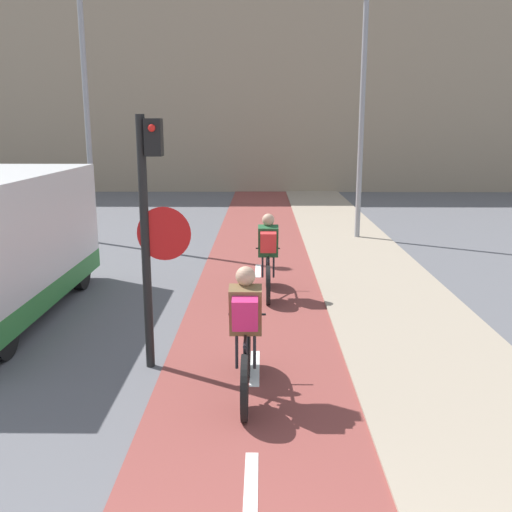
{
  "coord_description": "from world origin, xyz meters",
  "views": [
    {
      "loc": [
        0.09,
        -1.3,
        3.06
      ],
      "look_at": [
        0.0,
        6.78,
        1.2
      ],
      "focal_mm": 40.0,
      "sensor_mm": 36.0,
      "label": 1
    }
  ],
  "objects_px": {
    "street_lamp_far": "(85,77)",
    "street_lamp_sidewalk": "(363,89)",
    "cyclist_far": "(268,258)",
    "cyclist_near": "(246,338)",
    "traffic_light_pole": "(151,216)"
  },
  "relations": [
    {
      "from": "cyclist_far",
      "to": "street_lamp_sidewalk",
      "type": "bearing_deg",
      "value": 65.48
    },
    {
      "from": "street_lamp_sidewalk",
      "to": "cyclist_near",
      "type": "bearing_deg",
      "value": -106.47
    },
    {
      "from": "cyclist_near",
      "to": "cyclist_far",
      "type": "relative_size",
      "value": 1.04
    },
    {
      "from": "street_lamp_sidewalk",
      "to": "cyclist_far",
      "type": "bearing_deg",
      "value": -114.52
    },
    {
      "from": "traffic_light_pole",
      "to": "cyclist_far",
      "type": "xyz_separation_m",
      "value": [
        1.47,
        3.12,
        -1.25
      ]
    },
    {
      "from": "street_lamp_far",
      "to": "cyclist_near",
      "type": "bearing_deg",
      "value": -64.1
    },
    {
      "from": "street_lamp_far",
      "to": "cyclist_near",
      "type": "height_order",
      "value": "street_lamp_far"
    },
    {
      "from": "street_lamp_sidewalk",
      "to": "cyclist_near",
      "type": "relative_size",
      "value": 3.58
    },
    {
      "from": "traffic_light_pole",
      "to": "street_lamp_sidewalk",
      "type": "xyz_separation_m",
      "value": [
        3.98,
        8.63,
        2.02
      ]
    },
    {
      "from": "street_lamp_far",
      "to": "street_lamp_sidewalk",
      "type": "xyz_separation_m",
      "value": [
        7.09,
        0.64,
        -0.25
      ]
    },
    {
      "from": "street_lamp_far",
      "to": "cyclist_far",
      "type": "bearing_deg",
      "value": -46.75
    },
    {
      "from": "street_lamp_far",
      "to": "cyclist_far",
      "type": "distance_m",
      "value": 7.55
    },
    {
      "from": "street_lamp_sidewalk",
      "to": "traffic_light_pole",
      "type": "bearing_deg",
      "value": -114.77
    },
    {
      "from": "cyclist_far",
      "to": "traffic_light_pole",
      "type": "bearing_deg",
      "value": -115.21
    },
    {
      "from": "street_lamp_sidewalk",
      "to": "cyclist_far",
      "type": "height_order",
      "value": "street_lamp_sidewalk"
    }
  ]
}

